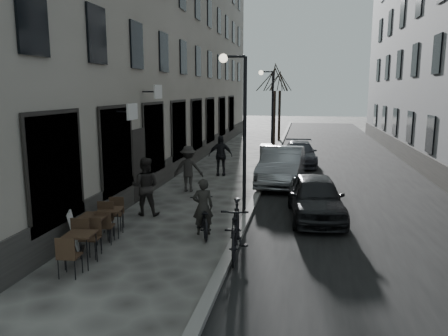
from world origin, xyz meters
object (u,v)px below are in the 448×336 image
(bistro_set_a, at_px, (81,246))
(utility_cabinet, at_px, (266,159))
(tree_near, at_px, (275,79))
(pedestrian_near, at_px, (145,186))
(pedestrian_far, at_px, (220,155))
(bistro_set_b, at_px, (94,227))
(streetlamp_near, at_px, (240,115))
(tree_far, at_px, (280,81))
(car_near, at_px, (316,197))
(streetlamp_far, at_px, (270,104))
(bicycle, at_px, (203,217))
(pedestrian_mid, at_px, (188,169))
(moped, at_px, (236,230))
(car_far, at_px, (299,154))
(bistro_set_c, at_px, (111,219))
(sign_board, at_px, (75,235))
(car_mid, at_px, (282,166))

(bistro_set_a, bearing_deg, utility_cabinet, 70.22)
(tree_near, xyz_separation_m, pedestrian_near, (-2.95, -16.00, -3.73))
(tree_near, xyz_separation_m, pedestrian_far, (-1.84, -9.11, -3.72))
(bistro_set_b, bearing_deg, streetlamp_near, 47.37)
(tree_far, height_order, car_near, tree_far)
(bistro_set_b, bearing_deg, tree_far, 78.45)
(streetlamp_far, xyz_separation_m, bicycle, (-0.63, -14.55, -2.68))
(tree_near, xyz_separation_m, pedestrian_mid, (-2.46, -12.55, -3.76))
(streetlamp_near, bearing_deg, moped, -82.56)
(pedestrian_near, bearing_deg, tree_far, -103.36)
(streetlamp_far, bearing_deg, streetlamp_near, -90.00)
(bistro_set_a, bearing_deg, bistro_set_b, 98.09)
(utility_cabinet, bearing_deg, pedestrian_far, -156.94)
(streetlamp_near, relative_size, car_far, 1.19)
(tree_near, xyz_separation_m, bistro_set_b, (-3.23, -18.97, -4.16))
(bistro_set_c, bearing_deg, sign_board, -119.94)
(utility_cabinet, xyz_separation_m, pedestrian_near, (-3.15, -7.81, 0.24))
(car_mid, bearing_deg, car_far, 85.94)
(streetlamp_near, height_order, bicycle, streetlamp_near)
(streetlamp_far, bearing_deg, utility_cabinet, -87.00)
(bistro_set_a, bearing_deg, pedestrian_far, 79.18)
(streetlamp_far, bearing_deg, car_far, -53.92)
(tree_near, height_order, utility_cabinet, tree_near)
(utility_cabinet, relative_size, pedestrian_far, 0.74)
(pedestrian_mid, distance_m, car_near, 5.64)
(bistro_set_b, bearing_deg, moped, -4.60)
(utility_cabinet, bearing_deg, bistro_set_a, -105.77)
(sign_board, bearing_deg, bistro_set_a, -76.95)
(streetlamp_far, bearing_deg, sign_board, -102.08)
(tree_near, relative_size, pedestrian_mid, 3.15)
(pedestrian_near, bearing_deg, tree_near, -106.17)
(moped, bearing_deg, car_near, 56.31)
(bistro_set_b, xyz_separation_m, bistro_set_c, (0.06, 0.82, -0.03))
(streetlamp_near, bearing_deg, utility_cabinet, 87.71)
(utility_cabinet, xyz_separation_m, car_mid, (0.90, -2.35, 0.09))
(pedestrian_far, bearing_deg, car_near, -66.89)
(bistro_set_a, height_order, sign_board, sign_board)
(streetlamp_near, relative_size, pedestrian_near, 2.73)
(bistro_set_a, height_order, pedestrian_mid, pedestrian_mid)
(pedestrian_far, relative_size, car_mid, 0.40)
(bicycle, bearing_deg, moped, 109.97)
(tree_far, distance_m, pedestrian_near, 22.51)
(streetlamp_near, height_order, pedestrian_near, streetlamp_near)
(moped, bearing_deg, car_mid, 80.38)
(pedestrian_near, bearing_deg, moped, 132.86)
(bistro_set_a, xyz_separation_m, bistro_set_b, (-0.30, 1.25, 0.03))
(utility_cabinet, bearing_deg, car_far, 58.28)
(utility_cabinet, height_order, car_far, utility_cabinet)
(streetlamp_near, relative_size, utility_cabinet, 3.66)
(streetlamp_far, height_order, moped, streetlamp_far)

